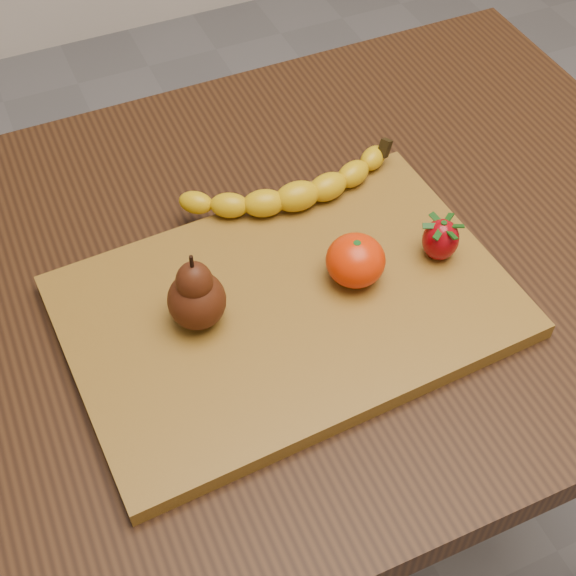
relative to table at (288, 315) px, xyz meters
name	(u,v)px	position (x,y,z in m)	size (l,w,h in m)	color
ground	(288,539)	(0.00, 0.00, -0.66)	(3.50, 3.50, 0.00)	slate
table	(288,315)	(0.00, 0.00, 0.00)	(1.00, 0.70, 0.76)	black
cutting_board	(288,307)	(-0.03, -0.07, 0.11)	(0.45, 0.30, 0.02)	brown
banana	(297,196)	(0.04, 0.05, 0.13)	(0.22, 0.06, 0.03)	#CBA209
pear	(195,290)	(-0.12, -0.05, 0.16)	(0.06, 0.06, 0.09)	#3F190A
mandarin	(356,260)	(0.05, -0.07, 0.14)	(0.06, 0.06, 0.05)	red
strawberry	(441,238)	(0.14, -0.07, 0.14)	(0.04, 0.04, 0.05)	#88030A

